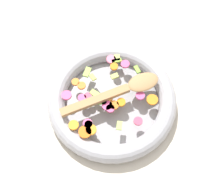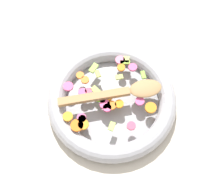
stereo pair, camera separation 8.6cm
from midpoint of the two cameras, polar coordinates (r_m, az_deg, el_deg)
The scene contains 4 objects.
ground_plane at distance 0.91m, azimuth 2.71°, elevation -1.69°, with size 4.00×4.00×0.00m, color beige.
skillet at distance 0.89m, azimuth 2.77°, elevation -1.09°, with size 0.37×0.37×0.05m.
chopped_vegetables at distance 0.86m, azimuth 1.39°, elevation -0.31°, with size 0.27×0.28×0.01m.
wooden_spoon at distance 0.86m, azimuth 4.70°, elevation 0.40°, with size 0.18×0.27×0.01m.
Camera 2 is at (-0.37, -0.13, 0.82)m, focal length 50.00 mm.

